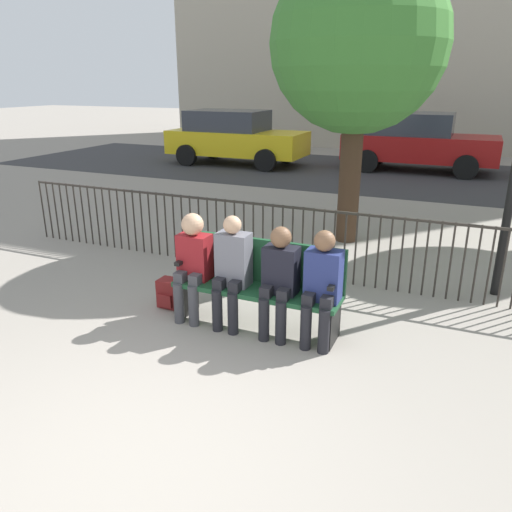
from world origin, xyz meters
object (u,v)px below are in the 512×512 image
object	(u,v)px
park_bench	(259,281)
seated_person_3	(322,282)
tree_0	(358,45)
backpack	(170,293)
seated_person_1	(232,267)
seated_person_2	(279,276)
seated_person_0	(193,260)
parked_car_0	(417,141)
parked_car_1	(234,137)

from	to	relation	value
park_bench	seated_person_3	size ratio (longest dim) A/B	1.53
park_bench	tree_0	xyz separation A→B (m)	(0.14, 3.32, 2.46)
backpack	seated_person_1	bearing A→B (deg)	-8.67
park_bench	seated_person_3	bearing A→B (deg)	-10.53
seated_person_3	tree_0	size ratio (longest dim) A/B	0.27
seated_person_2	park_bench	bearing A→B (deg)	154.00
seated_person_0	backpack	xyz separation A→B (m)	(-0.40, 0.13, -0.51)
backpack	parked_car_0	world-z (taller)	parked_car_0
park_bench	seated_person_2	world-z (taller)	seated_person_2
backpack	tree_0	world-z (taller)	tree_0
parked_car_1	seated_person_1	bearing A→B (deg)	-64.40
seated_person_2	parked_car_1	world-z (taller)	parked_car_1
tree_0	parked_car_0	size ratio (longest dim) A/B	1.02
park_bench	seated_person_3	xyz separation A→B (m)	(0.71, -0.13, 0.15)
seated_person_0	seated_person_2	world-z (taller)	seated_person_0
park_bench	seated_person_0	world-z (taller)	seated_person_0
park_bench	parked_car_0	size ratio (longest dim) A/B	0.42
seated_person_3	seated_person_1	bearing A→B (deg)	179.85
backpack	tree_0	bearing A→B (deg)	69.28
seated_person_1	seated_person_2	xyz separation A→B (m)	(0.52, -0.00, -0.02)
park_bench	parked_car_1	size ratio (longest dim) A/B	0.42
seated_person_2	seated_person_3	bearing A→B (deg)	0.12
backpack	park_bench	bearing A→B (deg)	-0.13
seated_person_3	backpack	xyz separation A→B (m)	(-1.82, 0.13, -0.49)
park_bench	parked_car_1	xyz separation A→B (m)	(-4.95, 9.68, 0.35)
seated_person_2	parked_car_1	xyz separation A→B (m)	(-5.22, 9.81, 0.20)
seated_person_1	park_bench	bearing A→B (deg)	27.26
seated_person_3	seated_person_0	bearing A→B (deg)	179.95
park_bench	seated_person_0	distance (m)	0.75
park_bench	seated_person_2	xyz separation A→B (m)	(0.27, -0.13, 0.15)
tree_0	parked_car_1	bearing A→B (deg)	128.66
parked_car_1	backpack	bearing A→B (deg)	-68.38
seated_person_1	tree_0	world-z (taller)	tree_0
seated_person_2	tree_0	distance (m)	4.16
seated_person_0	seated_person_1	distance (m)	0.46
seated_person_3	tree_0	xyz separation A→B (m)	(-0.57, 3.45, 2.31)
backpack	tree_0	size ratio (longest dim) A/B	0.08
seated_person_1	backpack	world-z (taller)	seated_person_1
parked_car_1	seated_person_0	bearing A→B (deg)	-66.64
seated_person_0	parked_car_1	bearing A→B (deg)	113.36
seated_person_2	backpack	distance (m)	1.48
park_bench	seated_person_1	xyz separation A→B (m)	(-0.25, -0.13, 0.17)
seated_person_3	parked_car_0	distance (m)	10.81
park_bench	seated_person_1	world-z (taller)	seated_person_1
seated_person_3	tree_0	distance (m)	4.19
seated_person_2	tree_0	size ratio (longest dim) A/B	0.27
seated_person_0	parked_car_0	size ratio (longest dim) A/B	0.28
park_bench	parked_car_0	world-z (taller)	parked_car_0
park_bench	backpack	distance (m)	1.16
seated_person_3	seated_person_2	bearing A→B (deg)	-179.88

